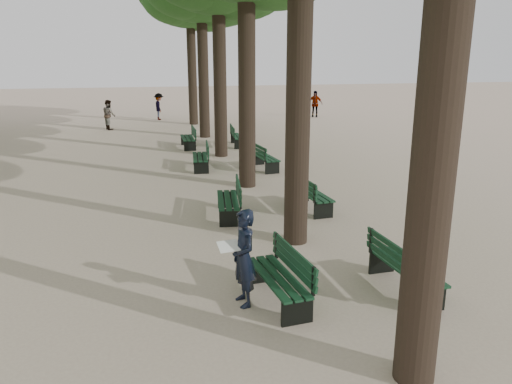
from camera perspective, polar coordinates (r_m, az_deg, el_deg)
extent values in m
plane|color=#BCA68E|center=(8.22, 0.77, -13.87)|extent=(120.00, 120.00, 0.00)
cylinder|color=#33261C|center=(5.93, 20.45, 11.86)|extent=(0.52, 0.52, 7.50)
cylinder|color=#33261C|center=(10.47, 4.94, 13.89)|extent=(0.52, 0.52, 7.50)
cylinder|color=#33261C|center=(15.30, -1.07, 14.41)|extent=(0.52, 0.52, 7.50)
cylinder|color=#33261C|center=(20.21, -4.18, 14.62)|extent=(0.52, 0.52, 7.50)
cylinder|color=#33261C|center=(25.16, -6.08, 14.73)|extent=(0.52, 0.52, 7.50)
cylinder|color=#33261C|center=(30.12, -7.36, 14.79)|extent=(0.52, 0.52, 7.50)
cube|color=black|center=(8.52, 2.47, -11.06)|extent=(0.70, 1.84, 0.45)
cube|color=black|center=(8.42, 2.49, -9.69)|extent=(0.71, 1.84, 0.04)
cube|color=black|center=(8.41, 4.30, -7.74)|extent=(0.22, 1.80, 0.40)
cube|color=black|center=(12.78, -3.24, -1.87)|extent=(0.76, 1.85, 0.45)
cube|color=black|center=(12.72, -3.25, -0.91)|extent=(0.78, 1.86, 0.04)
cube|color=black|center=(12.66, -2.00, 0.30)|extent=(0.28, 1.79, 0.40)
cube|color=black|center=(18.24, -6.41, 3.32)|extent=(0.69, 1.84, 0.45)
cube|color=black|center=(18.20, -6.43, 4.02)|extent=(0.71, 1.84, 0.04)
cube|color=black|center=(18.16, -5.57, 4.88)|extent=(0.21, 1.80, 0.40)
cube|color=black|center=(22.53, -7.80, 5.59)|extent=(0.53, 1.80, 0.45)
cube|color=black|center=(22.49, -7.82, 6.15)|extent=(0.55, 1.80, 0.04)
cube|color=black|center=(22.48, -7.13, 6.87)|extent=(0.05, 1.80, 0.40)
cube|color=black|center=(9.26, 16.70, -9.47)|extent=(0.59, 1.82, 0.45)
cube|color=black|center=(9.17, 16.81, -8.19)|extent=(0.61, 1.82, 0.04)
cube|color=black|center=(8.93, 15.41, -6.86)|extent=(0.12, 1.80, 0.40)
cube|color=black|center=(13.43, 6.41, -1.09)|extent=(0.64, 1.83, 0.45)
cube|color=black|center=(13.37, 6.44, -0.17)|extent=(0.66, 1.83, 0.04)
cube|color=black|center=(13.19, 5.36, 0.87)|extent=(0.17, 1.80, 0.40)
cube|color=black|center=(18.11, 1.07, 3.33)|extent=(0.69, 1.84, 0.45)
cube|color=black|center=(18.06, 1.07, 4.03)|extent=(0.71, 1.84, 0.04)
cube|color=black|center=(17.92, 0.23, 4.82)|extent=(0.21, 1.80, 0.40)
cube|color=black|center=(22.81, -2.00, 5.84)|extent=(0.67, 1.84, 0.45)
cube|color=black|center=(22.77, -2.01, 6.40)|extent=(0.69, 1.84, 0.04)
cube|color=black|center=(22.70, -2.72, 7.05)|extent=(0.19, 1.80, 0.40)
imported|color=black|center=(8.20, -1.40, -7.54)|extent=(0.42, 0.70, 1.64)
cube|color=white|center=(8.07, -3.16, -6.20)|extent=(0.37, 0.29, 0.12)
imported|color=#262628|center=(33.85, 6.73, 9.97)|extent=(1.06, 0.72, 1.72)
imported|color=#262628|center=(29.01, -16.45, 8.47)|extent=(0.58, 0.86, 1.63)
imported|color=#262628|center=(32.69, -11.02, 9.56)|extent=(0.34, 1.08, 1.67)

